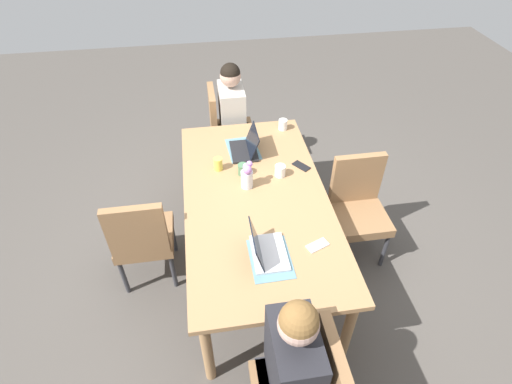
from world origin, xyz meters
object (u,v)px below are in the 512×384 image
Objects in this scene: chair_head_left_left_near at (225,125)px; person_head_right_left_mid at (291,376)px; coffee_mug_near_right at (283,125)px; flower_vase at (247,176)px; chair_far_left_far at (358,203)px; phone_silver at (318,245)px; coffee_mug_near_left at (280,171)px; laptop_head_left_left_near at (246,148)px; phone_black at (301,166)px; dining_table at (256,203)px; person_head_left_left_near at (233,126)px; chair_near_right_near at (142,236)px; coffee_mug_centre_left at (243,169)px; laptop_head_right_left_mid at (265,250)px; coffee_mug_centre_right at (218,164)px.

person_head_right_left_mid reaches higher than chair_head_left_left_near.
coffee_mug_near_right is at bearing 169.74° from person_head_right_left_mid.
flower_vase reaches higher than coffee_mug_near_right.
flower_vase is (-0.10, -0.90, 0.33)m from chair_far_left_far.
chair_far_left_far is (-1.30, 0.86, -0.03)m from person_head_right_left_mid.
coffee_mug_near_left is at bearing 75.36° from phone_silver.
person_head_right_left_mid reaches higher than phone_silver.
laptop_head_left_left_near is 0.42m from coffee_mug_near_left.
flower_vase is 0.78m from phone_silver.
coffee_mug_near_right is at bearing 147.28° from phone_black.
coffee_mug_near_left is at bearing 134.44° from dining_table.
person_head_left_left_near is 1.13m from phone_black.
person_head_left_left_near reaches higher than chair_near_right_near.
phone_black and phone_silver have the same top height.
chair_near_right_near is (0.06, -0.88, -0.16)m from dining_table.
chair_head_left_left_near is 2.81× the size of laptop_head_left_left_near.
coffee_mug_centre_left is at bearing 2.60° from chair_head_left_left_near.
coffee_mug_near_right is (0.44, 0.43, 0.24)m from person_head_left_left_near.
chair_far_left_far is 0.56m from phone_black.
laptop_head_right_left_mid is at bearing -178.02° from person_head_right_left_mid.
person_head_left_left_near is 1.33× the size of chair_near_right_near.
chair_far_left_far is (1.36, 0.97, 0.00)m from chair_head_left_left_near.
chair_head_left_left_near is 1.24m from coffee_mug_near_left.
chair_head_left_left_near reaches higher than phone_black.
person_head_left_left_near is at bearing -135.96° from coffee_mug_near_right.
flower_vase reaches higher than chair_near_right_near.
coffee_mug_centre_left is at bearing 113.11° from chair_near_right_near.
phone_black is (-0.37, 1.31, 0.23)m from chair_near_right_near.
coffee_mug_centre_right reaches higher than dining_table.
chair_head_left_left_near is 0.76m from coffee_mug_near_right.
person_head_left_left_near is at bearing -179.69° from laptop_head_right_left_mid.
person_head_left_left_near is at bearing -176.60° from laptop_head_left_left_near.
phone_silver is at bearing 155.67° from person_head_right_left_mid.
person_head_left_left_near is 1.91m from phone_silver.
laptop_head_left_left_near is 3.39× the size of coffee_mug_near_left.
chair_far_left_far is (-0.03, 0.85, -0.16)m from dining_table.
dining_table is 0.22m from flower_vase.
person_head_left_left_near is at bearing 167.26° from coffee_mug_centre_right.
phone_black is at bearing 152.55° from laptop_head_right_left_mid.
person_head_right_left_mid is 3.73× the size of laptop_head_right_left_mid.
laptop_head_left_left_near is at bearing 179.25° from dining_table.
flower_vase reaches higher than dining_table.
phone_black is (0.58, 0.04, -0.04)m from coffee_mug_near_right.
coffee_mug_centre_left is at bearing -123.44° from phone_black.
chair_head_left_left_near is 6.00× the size of phone_silver.
person_head_left_left_near is 11.37× the size of coffee_mug_centre_right.
dining_table is at bearing 1.58° from person_head_left_left_near.
person_head_left_left_near is at bearing -179.23° from person_head_right_left_mid.
flower_vase reaches higher than coffee_mug_near_left.
coffee_mug_near_left is 0.30m from coffee_mug_centre_left.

